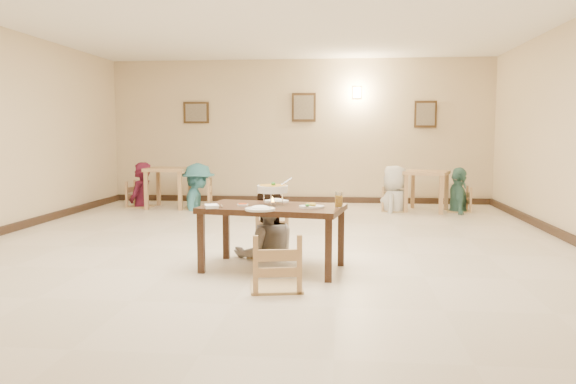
# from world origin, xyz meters

# --- Properties ---
(floor) EXTENTS (10.00, 10.00, 0.00)m
(floor) POSITION_xyz_m (0.00, 0.00, 0.00)
(floor) COLOR beige
(floor) RESTS_ON ground
(ceiling) EXTENTS (10.00, 10.00, 0.00)m
(ceiling) POSITION_xyz_m (0.00, 0.00, 3.00)
(ceiling) COLOR white
(ceiling) RESTS_ON wall_back
(wall_back) EXTENTS (10.00, 0.00, 10.00)m
(wall_back) POSITION_xyz_m (0.00, 5.00, 1.50)
(wall_back) COLOR beige
(wall_back) RESTS_ON floor
(wall_front) EXTENTS (10.00, 0.00, 10.00)m
(wall_front) POSITION_xyz_m (0.00, -5.00, 1.50)
(wall_front) COLOR beige
(wall_front) RESTS_ON floor
(baseboard_back) EXTENTS (8.00, 0.06, 0.12)m
(baseboard_back) POSITION_xyz_m (0.00, 4.97, 0.06)
(baseboard_back) COLOR #312117
(baseboard_back) RESTS_ON floor
(picture_a) EXTENTS (0.55, 0.04, 0.45)m
(picture_a) POSITION_xyz_m (-2.20, 4.96, 1.90)
(picture_a) COLOR #3C2815
(picture_a) RESTS_ON wall_back
(picture_b) EXTENTS (0.50, 0.04, 0.60)m
(picture_b) POSITION_xyz_m (0.10, 4.96, 2.00)
(picture_b) COLOR #3C2815
(picture_b) RESTS_ON wall_back
(picture_c) EXTENTS (0.45, 0.04, 0.55)m
(picture_c) POSITION_xyz_m (2.60, 4.96, 1.85)
(picture_c) COLOR #3C2815
(picture_c) RESTS_ON wall_back
(wall_sconce) EXTENTS (0.16, 0.05, 0.22)m
(wall_sconce) POSITION_xyz_m (1.20, 4.96, 2.30)
(wall_sconce) COLOR #FFD88C
(wall_sconce) RESTS_ON wall_back
(main_table) EXTENTS (1.59, 1.07, 0.69)m
(main_table) POSITION_xyz_m (0.19, -0.95, 0.61)
(main_table) COLOR #3C2518
(main_table) RESTS_ON floor
(chair_far) EXTENTS (0.45, 0.45, 0.95)m
(chair_far) POSITION_xyz_m (0.05, -0.26, 0.47)
(chair_far) COLOR tan
(chair_far) RESTS_ON floor
(chair_near) EXTENTS (0.48, 0.48, 1.03)m
(chair_near) POSITION_xyz_m (0.32, -1.69, 0.51)
(chair_near) COLOR tan
(chair_near) RESTS_ON floor
(main_diner) EXTENTS (0.92, 0.81, 1.59)m
(main_diner) POSITION_xyz_m (0.03, -0.31, 0.80)
(main_diner) COLOR gray
(main_diner) RESTS_ON floor
(curry_warmer) EXTENTS (0.37, 0.33, 0.30)m
(curry_warmer) POSITION_xyz_m (0.18, -0.91, 0.87)
(curry_warmer) COLOR silver
(curry_warmer) RESTS_ON main_table
(rice_plate_far) EXTENTS (0.28, 0.28, 0.06)m
(rice_plate_far) POSITION_xyz_m (0.19, -0.64, 0.71)
(rice_plate_far) COLOR white
(rice_plate_far) RESTS_ON main_table
(rice_plate_near) EXTENTS (0.30, 0.30, 0.07)m
(rice_plate_near) POSITION_xyz_m (0.11, -1.32, 0.71)
(rice_plate_near) COLOR white
(rice_plate_near) RESTS_ON main_table
(fried_plate) EXTENTS (0.27, 0.27, 0.06)m
(fried_plate) POSITION_xyz_m (0.61, -1.08, 0.71)
(fried_plate) COLOR white
(fried_plate) RESTS_ON main_table
(chili_dish) EXTENTS (0.12, 0.12, 0.03)m
(chili_dish) POSITION_xyz_m (-0.13, -0.99, 0.70)
(chili_dish) COLOR white
(chili_dish) RESTS_ON main_table
(napkin_cutlery) EXTENTS (0.21, 0.29, 0.03)m
(napkin_cutlery) POSITION_xyz_m (-0.42, -1.17, 0.71)
(napkin_cutlery) COLOR white
(napkin_cutlery) RESTS_ON main_table
(drink_glass) EXTENTS (0.08, 0.08, 0.16)m
(drink_glass) POSITION_xyz_m (0.89, -0.99, 0.77)
(drink_glass) COLOR white
(drink_glass) RESTS_ON main_table
(bg_table_left) EXTENTS (0.81, 0.81, 0.79)m
(bg_table_left) POSITION_xyz_m (-2.47, 3.83, 0.65)
(bg_table_left) COLOR tan
(bg_table_left) RESTS_ON floor
(bg_table_right) EXTENTS (0.96, 0.96, 0.76)m
(bg_table_right) POSITION_xyz_m (2.50, 3.83, 0.62)
(bg_table_right) COLOR tan
(bg_table_right) RESTS_ON floor
(bg_chair_ll) EXTENTS (0.46, 0.46, 0.97)m
(bg_chair_ll) POSITION_xyz_m (-3.06, 3.87, 0.49)
(bg_chair_ll) COLOR tan
(bg_chair_ll) RESTS_ON floor
(bg_chair_lr) EXTENTS (0.51, 0.51, 1.08)m
(bg_chair_lr) POSITION_xyz_m (-1.89, 3.81, 0.54)
(bg_chair_lr) COLOR tan
(bg_chair_lr) RESTS_ON floor
(bg_chair_rl) EXTENTS (0.41, 0.41, 0.88)m
(bg_chair_rl) POSITION_xyz_m (1.91, 3.78, 0.44)
(bg_chair_rl) COLOR tan
(bg_chair_rl) RESTS_ON floor
(bg_chair_rr) EXTENTS (0.42, 0.42, 0.89)m
(bg_chair_rr) POSITION_xyz_m (3.09, 3.83, 0.44)
(bg_chair_rr) COLOR tan
(bg_chair_rr) RESTS_ON floor
(bg_diner_a) EXTENTS (0.49, 0.69, 1.78)m
(bg_diner_a) POSITION_xyz_m (-3.06, 3.87, 0.89)
(bg_diner_a) COLOR #531329
(bg_diner_a) RESTS_ON floor
(bg_diner_b) EXTENTS (0.80, 1.22, 1.77)m
(bg_diner_b) POSITION_xyz_m (-1.89, 3.81, 0.88)
(bg_diner_b) COLOR teal
(bg_diner_b) RESTS_ON floor
(bg_diner_c) EXTENTS (0.79, 0.97, 1.72)m
(bg_diner_c) POSITION_xyz_m (1.91, 3.78, 0.86)
(bg_diner_c) COLOR silver
(bg_diner_c) RESTS_ON floor
(bg_diner_d) EXTENTS (0.48, 1.00, 1.66)m
(bg_diner_d) POSITION_xyz_m (3.09, 3.83, 0.83)
(bg_diner_d) COLOR #4C8878
(bg_diner_d) RESTS_ON floor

